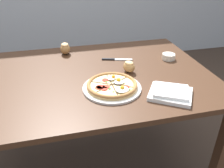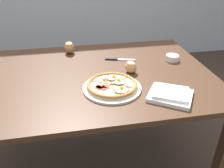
# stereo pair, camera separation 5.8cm
# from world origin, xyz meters

# --- Properties ---
(ground_plane) EXTENTS (12.00, 12.00, 0.00)m
(ground_plane) POSITION_xyz_m (0.00, 0.00, 0.00)
(ground_plane) COLOR #3D2D23
(dining_table) EXTENTS (1.46, 0.98, 0.75)m
(dining_table) POSITION_xyz_m (0.00, 0.00, 0.67)
(dining_table) COLOR #422819
(dining_table) RESTS_ON ground_plane
(pizza) EXTENTS (0.31, 0.31, 0.05)m
(pizza) POSITION_xyz_m (0.10, -0.19, 0.77)
(pizza) COLOR white
(pizza) RESTS_ON dining_table
(ramekin_bowl) EXTENTS (0.09, 0.09, 0.04)m
(ramekin_bowl) POSITION_xyz_m (0.56, 0.10, 0.78)
(ramekin_bowl) COLOR silver
(ramekin_bowl) RESTS_ON dining_table
(napkin_folded) EXTENTS (0.27, 0.26, 0.04)m
(napkin_folded) POSITION_xyz_m (0.37, -0.32, 0.77)
(napkin_folded) COLOR white
(napkin_folded) RESTS_ON dining_table
(bread_piece_near) EXTENTS (0.09, 0.10, 0.07)m
(bread_piece_near) POSITION_xyz_m (0.25, -0.02, 0.79)
(bread_piece_near) COLOR #B27F47
(bread_piece_near) RESTS_ON dining_table
(bread_piece_mid) EXTENTS (0.07, 0.09, 0.08)m
(bread_piece_mid) POSITION_xyz_m (-0.10, 0.36, 0.80)
(bread_piece_mid) COLOR #A3703D
(bread_piece_mid) RESTS_ON dining_table
(knife_spare) EXTENTS (0.20, 0.07, 0.01)m
(knife_spare) POSITION_xyz_m (0.22, 0.17, 0.76)
(knife_spare) COLOR silver
(knife_spare) RESTS_ON dining_table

